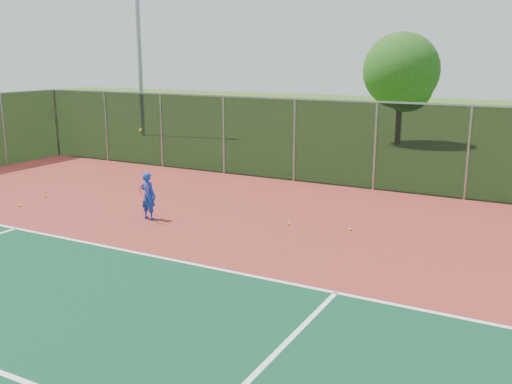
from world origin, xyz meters
TOP-DOWN VIEW (x-y plane):
  - ground at (0.00, 0.00)m, footprint 120.00×120.00m
  - court_apron at (0.00, 2.00)m, footprint 30.00×20.00m
  - fence_back at (0.00, 12.00)m, footprint 30.00×0.06m
  - tennis_player at (-4.47, 5.42)m, footprint 0.59×0.59m
  - practice_ball_0 at (-9.10, 5.86)m, footprint 0.07×0.07m
  - practice_ball_2 at (-8.84, 4.65)m, footprint 0.07×0.07m
  - practice_ball_3 at (-0.74, 6.72)m, footprint 0.07×0.07m
  - practice_ball_4 at (0.90, 7.04)m, footprint 0.07×0.07m
  - practice_ball_5 at (-9.80, 10.49)m, footprint 0.07×0.07m
  - floodlight_nw at (-16.16, 19.53)m, footprint 0.90×0.40m
  - tree_back_left at (-1.98, 23.10)m, footprint 3.93×3.93m

SIDE VIEW (x-z plane):
  - ground at x=0.00m, z-range 0.00..0.00m
  - court_apron at x=0.00m, z-range 0.00..0.02m
  - practice_ball_0 at x=-9.10m, z-range 0.02..0.09m
  - practice_ball_2 at x=-8.84m, z-range 0.02..0.09m
  - practice_ball_3 at x=-0.74m, z-range 0.02..0.09m
  - practice_ball_4 at x=0.90m, z-range 0.02..0.09m
  - practice_ball_5 at x=-9.80m, z-range 0.02..0.09m
  - tennis_player at x=-4.47m, z-range -0.57..1.97m
  - fence_back at x=0.00m, z-range 0.05..3.08m
  - tree_back_left at x=-1.98m, z-range 0.73..6.50m
  - floodlight_nw at x=-16.16m, z-range 0.77..12.40m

